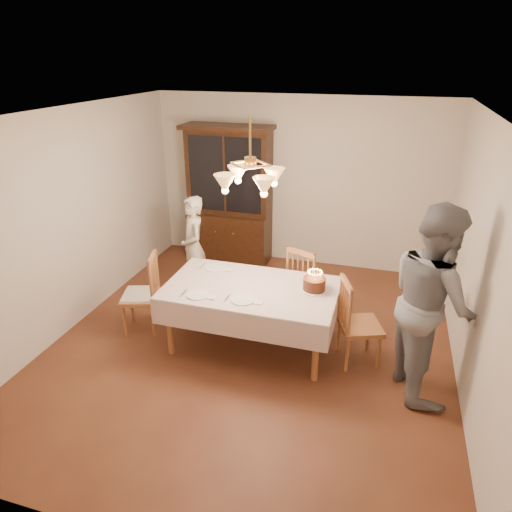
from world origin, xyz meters
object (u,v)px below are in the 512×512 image
(elderly_woman, at_px, (194,247))
(birthday_cake, at_px, (314,284))
(china_hutch, at_px, (229,198))
(chair_far_side, at_px, (307,287))
(dining_table, at_px, (251,293))

(elderly_woman, distance_m, birthday_cake, 1.99)
(china_hutch, bearing_deg, elderly_woman, -92.82)
(china_hutch, height_order, birthday_cake, china_hutch)
(china_hutch, xyz_separation_m, chair_far_side, (1.55, -1.48, -0.60))
(china_hutch, height_order, elderly_woman, china_hutch)
(china_hutch, xyz_separation_m, elderly_woman, (-0.06, -1.29, -0.33))
(dining_table, relative_size, china_hutch, 0.88)
(dining_table, height_order, birthday_cake, birthday_cake)
(dining_table, distance_m, china_hutch, 2.51)
(chair_far_side, distance_m, elderly_woman, 1.65)
(elderly_woman, bearing_deg, birthday_cake, 28.34)
(china_hutch, bearing_deg, dining_table, -65.03)
(dining_table, height_order, elderly_woman, elderly_woman)
(dining_table, height_order, china_hutch, china_hutch)
(china_hutch, height_order, chair_far_side, china_hutch)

